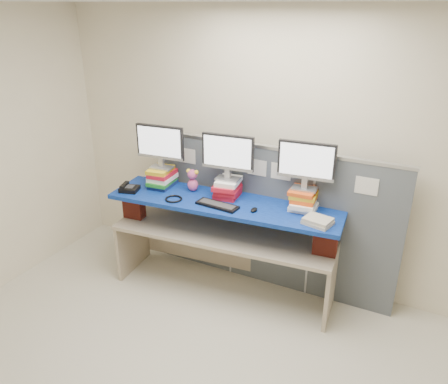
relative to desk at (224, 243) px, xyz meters
The scene contains 18 objects.
room 1.72m from the desk, 76.01° to the right, with size 5.00×4.00×2.80m.
cubicle_partition 0.54m from the desk, 42.44° to the left, with size 2.60×0.06×1.53m.
desk is the anchor object (origin of this frame).
brick_pier_left 1.05m from the desk, behind, with size 0.21×0.12×0.29m, color maroon.
brick_pier_right 1.05m from the desk, ahead, with size 0.21×0.12×0.29m, color maroon.
blue_board 0.45m from the desk, ahead, with size 2.30×0.57×0.04m, color navy.
book_stack_left 0.95m from the desk, behind, with size 0.26×0.34×0.20m.
book_stack_center 0.58m from the desk, 99.30° to the left, with size 0.27×0.33×0.19m.
book_stack_right 0.95m from the desk, 14.42° to the left, with size 0.27×0.32×0.20m.
monitor_left 1.20m from the desk, behind, with size 0.52×0.17×0.45m.
monitor_center 0.92m from the desk, 99.18° to the left, with size 0.52×0.17×0.45m.
monitor_right 1.19m from the desk, 14.09° to the left, with size 0.52×0.17×0.45m.
keyboard 0.50m from the desk, 93.16° to the right, with size 0.43×0.17×0.03m.
mouse 0.60m from the desk, 11.16° to the right, with size 0.05×0.10×0.03m, color black.
desk_phone 1.13m from the desk, 168.14° to the right, with size 0.22×0.20×0.08m.
headset 0.69m from the desk, 157.81° to the right, with size 0.17×0.17×0.02m, color black.
plush_toy 0.72m from the desk, 167.11° to the left, with size 0.14×0.10×0.23m.
binder_stack 1.07m from the desk, ahead, with size 0.27×0.23×0.06m.
Camera 1 is at (1.37, -1.99, 2.78)m, focal length 35.00 mm.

